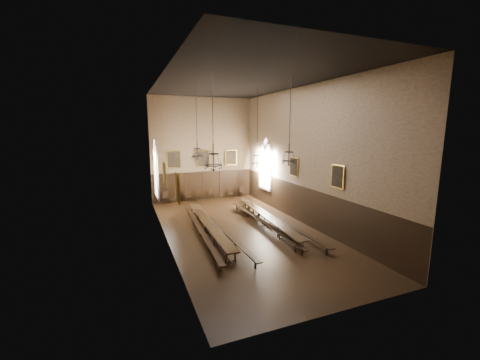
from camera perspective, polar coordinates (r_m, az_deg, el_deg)
floor at (r=18.69m, az=0.06°, el=-9.79°), size 9.00×18.00×0.02m
ceiling at (r=17.81m, az=0.06°, el=18.69°), size 9.00×18.00×0.02m
wall_back at (r=26.25m, az=-7.25°, el=5.91°), size 9.00×0.02×9.00m
wall_front at (r=9.97m, az=19.53°, el=-0.97°), size 9.00×0.02×9.00m
wall_left at (r=16.58m, az=-14.61°, el=3.40°), size 0.02×18.00×9.00m
wall_right at (r=19.80m, az=12.32°, el=4.49°), size 0.02×18.00×9.00m
wainscot_panelling at (r=18.31m, az=0.06°, el=-6.07°), size 9.00×18.00×2.50m
table_left at (r=18.09m, az=-6.10°, el=-9.25°), size 0.93×9.46×0.74m
table_right at (r=19.44m, az=5.33°, el=-7.88°), size 1.28×9.40×0.73m
bench_left_outer at (r=17.78m, az=-7.63°, el=-9.90°), size 0.83×10.05×0.45m
bench_left_inner at (r=18.06m, az=-3.89°, el=-9.46°), size 0.56×10.67×0.48m
bench_right_inner at (r=19.22m, az=4.30°, el=-8.32°), size 0.30×10.00×0.45m
bench_right_outer at (r=19.62m, az=7.12°, el=-7.92°), size 0.70×10.76×0.48m
chair_0 at (r=25.85m, az=-14.11°, el=-3.79°), size 0.56×0.56×1.01m
chair_1 at (r=25.88m, az=-12.03°, el=-3.75°), size 0.52×0.52×0.94m
chair_2 at (r=26.17m, az=-9.87°, el=-3.56°), size 0.44×0.44×0.88m
chair_3 at (r=26.24m, az=-7.93°, el=-3.41°), size 0.48×0.48×0.97m
chair_4 at (r=26.54m, az=-5.52°, el=-3.23°), size 0.47×0.47×0.93m
chair_6 at (r=27.08m, az=-1.86°, el=-2.90°), size 0.50×0.50×0.97m
chair_7 at (r=27.49m, az=0.47°, el=-2.67°), size 0.50×0.50×1.02m
chandelier_back_left at (r=19.55m, az=-8.29°, el=5.57°), size 0.78×0.78×4.63m
chandelier_back_right at (r=21.02m, az=3.36°, el=4.26°), size 0.83×0.83×5.28m
chandelier_front_left at (r=14.94m, az=-5.19°, el=4.00°), size 0.89×0.89×4.70m
chandelier_front_right at (r=16.41m, az=9.48°, el=4.80°), size 0.78×0.78×4.61m
portrait_back_0 at (r=25.67m, az=-12.78°, el=3.86°), size 1.10×0.12×1.40m
portrait_back_1 at (r=26.19m, az=-7.14°, el=4.14°), size 1.10×0.12×1.40m
portrait_back_2 at (r=26.95m, az=-1.77°, el=4.38°), size 1.10×0.12×1.40m
portrait_left_0 at (r=17.68m, az=-14.49°, el=1.17°), size 0.12×1.00×1.30m
portrait_left_1 at (r=13.29m, az=-12.03°, el=-1.53°), size 0.12×1.00×1.30m
portrait_right_0 at (r=20.65m, az=10.40°, el=2.54°), size 0.12×1.00×1.30m
portrait_right_1 at (r=17.04m, az=18.40°, el=0.66°), size 0.12×1.00×1.30m
window_right at (r=24.61m, az=4.94°, el=3.12°), size 0.20×2.20×4.60m
window_left at (r=22.15m, az=-16.06°, el=2.02°), size 0.20×2.20×4.60m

